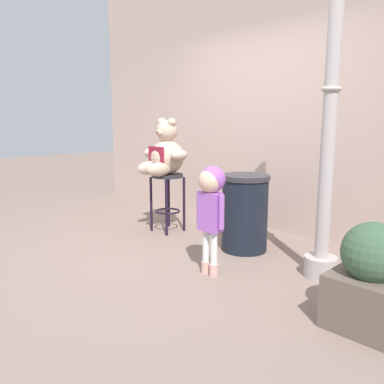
{
  "coord_description": "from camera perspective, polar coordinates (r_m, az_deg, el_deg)",
  "views": [
    {
      "loc": [
        2.83,
        -2.41,
        1.35
      ],
      "look_at": [
        -0.06,
        0.43,
        0.6
      ],
      "focal_mm": 36.71,
      "sensor_mm": 36.0,
      "label": 1
    }
  ],
  "objects": [
    {
      "name": "ground_plane",
      "position": [
        3.95,
        -3.83,
        -9.53
      ],
      "size": [
        24.0,
        24.0,
        0.0
      ],
      "primitive_type": "plane",
      "color": "gray"
    },
    {
      "name": "teddy_bear",
      "position": [
        4.68,
        -3.95,
        5.56
      ],
      "size": [
        0.63,
        0.57,
        0.66
      ],
      "color": "#C1A78F",
      "rests_on": "bar_stool_with_teddy"
    },
    {
      "name": "planter_with_shrub",
      "position": [
        2.85,
        24.53,
        -11.55
      ],
      "size": [
        0.47,
        0.47,
        0.71
      ],
      "color": "brown",
      "rests_on": "ground_plane"
    },
    {
      "name": "trash_bin",
      "position": [
        4.11,
        7.67,
        -2.97
      ],
      "size": [
        0.5,
        0.5,
        0.8
      ],
      "color": "black",
      "rests_on": "ground_plane"
    },
    {
      "name": "bar_stool_with_teddy",
      "position": [
        4.76,
        -3.59,
        0.22
      ],
      "size": [
        0.38,
        0.38,
        0.71
      ],
      "color": "#28282F",
      "rests_on": "ground_plane"
    },
    {
      "name": "child_walking",
      "position": [
        3.35,
        2.77,
        -0.71
      ],
      "size": [
        0.31,
        0.24,
        0.96
      ],
      "rotation": [
        0.0,
        0.0,
        3.03
      ],
      "color": "#CD9F90",
      "rests_on": "ground_plane"
    },
    {
      "name": "lamppost",
      "position": [
        3.44,
        19.1,
        5.43
      ],
      "size": [
        0.28,
        0.28,
        2.74
      ],
      "color": "#B1A7A2",
      "rests_on": "ground_plane"
    },
    {
      "name": "building_wall",
      "position": [
        5.05,
        11.71,
        14.63
      ],
      "size": [
        6.63,
        0.3,
        3.47
      ],
      "primitive_type": "cube",
      "color": "#BBA194",
      "rests_on": "ground_plane"
    }
  ]
}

